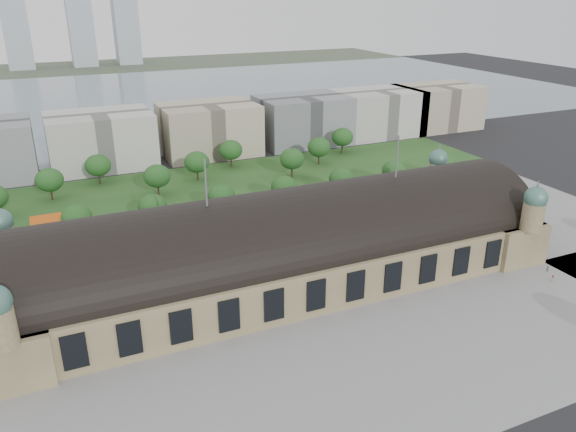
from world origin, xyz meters
name	(u,v)px	position (x,y,z in m)	size (l,w,h in m)	color
ground	(282,282)	(0.00, 0.00, 0.00)	(900.00, 900.00, 0.00)	black
station	(282,248)	(0.00, 0.00, 10.28)	(150.00, 48.40, 44.30)	tan
plaza_south	(407,363)	(10.00, -44.00, 0.00)	(190.00, 48.00, 0.12)	gray
plaza_east	(555,222)	(103.00, 0.00, 0.00)	(56.00, 100.00, 0.12)	gray
road_slab	(177,242)	(-20.00, 38.00, 0.00)	(260.00, 26.00, 0.10)	black
grass_belt	(156,188)	(-15.00, 93.00, 0.00)	(300.00, 45.00, 0.10)	#234B1E
petrol_station	(57,220)	(-53.91, 65.28, 2.95)	(14.00, 13.00, 5.05)	#CC4F0C
lake	(117,100)	(0.00, 298.00, 0.00)	(700.00, 320.00, 0.08)	slate
far_shore	(87,67)	(0.00, 498.00, 0.00)	(700.00, 120.00, 0.14)	#44513D
far_tower_left	(16,27)	(-60.00, 508.00, 40.00)	(24.00, 24.00, 80.00)	#9EA8B2
far_tower_mid	(80,23)	(0.00, 508.00, 42.50)	(24.00, 24.00, 85.00)	#9EA8B2
far_tower_right	(126,27)	(45.00, 508.00, 37.50)	(24.00, 24.00, 75.00)	#9EA8B2
office_3	(101,140)	(-30.00, 133.00, 12.00)	(45.00, 32.00, 24.00)	beige
office_4	(209,129)	(20.00, 133.00, 12.00)	(45.00, 32.00, 24.00)	#BCAE94
office_5	(303,120)	(70.00, 133.00, 12.00)	(45.00, 32.00, 24.00)	gray
office_6	(377,113)	(115.00, 133.00, 12.00)	(45.00, 32.00, 24.00)	beige
office_7	(436,107)	(155.00, 133.00, 12.00)	(45.00, 32.00, 24.00)	#BCAE94
tree_row_3	(77,218)	(-48.00, 53.00, 7.43)	(9.60, 9.60, 11.52)	#2D2116
tree_row_4	(153,206)	(-24.00, 53.00, 7.43)	(9.60, 9.60, 11.52)	#2D2116
tree_row_5	(221,196)	(0.00, 53.00, 7.43)	(9.60, 9.60, 11.52)	#2D2116
tree_row_6	(284,187)	(24.00, 53.00, 7.43)	(9.60, 9.60, 11.52)	#2D2116
tree_row_7	(341,178)	(48.00, 53.00, 7.43)	(9.60, 9.60, 11.52)	#2D2116
tree_row_8	(394,171)	(72.00, 53.00, 7.43)	(9.60, 9.60, 11.52)	#2D2116
tree_row_9	(442,163)	(96.00, 53.00, 7.43)	(9.60, 9.60, 11.52)	#2D2116
tree_belt_4	(49,180)	(-54.00, 95.00, 8.05)	(10.40, 10.40, 12.48)	#2D2116
tree_belt_5	(98,165)	(-35.00, 107.00, 8.05)	(10.40, 10.40, 12.48)	#2D2116
tree_belt_6	(157,176)	(-16.00, 83.00, 8.05)	(10.40, 10.40, 12.48)	#2D2116
tree_belt_7	(197,162)	(3.00, 95.00, 8.05)	(10.40, 10.40, 12.48)	#2D2116
tree_belt_8	(231,150)	(22.00, 107.00, 8.05)	(10.40, 10.40, 12.48)	#2D2116
tree_belt_9	(292,159)	(41.00, 83.00, 8.05)	(10.40, 10.40, 12.48)	#2D2116
tree_belt_10	(319,147)	(60.00, 95.00, 8.05)	(10.40, 10.40, 12.48)	#2D2116
tree_belt_11	(342,137)	(79.00, 107.00, 8.05)	(10.40, 10.40, 12.48)	#2D2116
traffic_car_3	(98,246)	(-43.60, 43.60, 0.64)	(1.78, 4.39, 1.27)	maroon
traffic_car_4	(235,244)	(-4.23, 27.17, 0.70)	(1.66, 4.12, 1.40)	#192547
traffic_car_5	(301,212)	(26.09, 43.02, 0.70)	(1.48, 4.24, 1.40)	#525559
traffic_car_6	(435,195)	(81.14, 37.79, 0.77)	(2.56, 5.55, 1.54)	silver
parked_car_0	(66,279)	(-54.12, 25.00, 0.73)	(1.54, 4.41, 1.45)	black
parked_car_1	(69,284)	(-53.69, 21.00, 0.81)	(2.70, 5.85, 1.63)	#992E13
parked_car_2	(110,271)	(-42.44, 24.78, 0.71)	(1.99, 4.89, 1.42)	#171840
parked_car_3	(71,278)	(-52.79, 25.00, 0.70)	(1.65, 4.11, 1.40)	slate
parked_car_4	(135,266)	(-35.51, 25.00, 0.75)	(1.58, 4.53, 1.49)	white
parked_car_5	(103,271)	(-44.21, 25.00, 0.79)	(2.62, 5.68, 1.58)	#979AA0
parked_car_6	(197,259)	(-18.00, 21.47, 0.79)	(2.22, 5.47, 1.59)	black
bus_west	(206,246)	(-13.45, 27.38, 1.84)	(3.10, 13.25, 3.69)	#B83D1D
bus_mid	(253,238)	(1.90, 27.00, 1.78)	(2.99, 12.79, 3.56)	silver
bus_east	(293,227)	(17.24, 29.97, 1.79)	(3.00, 12.82, 3.57)	#B9B7AC
pedestrian_0	(553,278)	(67.88, -30.43, 0.93)	(0.91, 0.52, 1.86)	gray
pedestrian_2	(547,269)	(71.27, -25.52, 0.87)	(0.84, 0.49, 1.74)	gray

